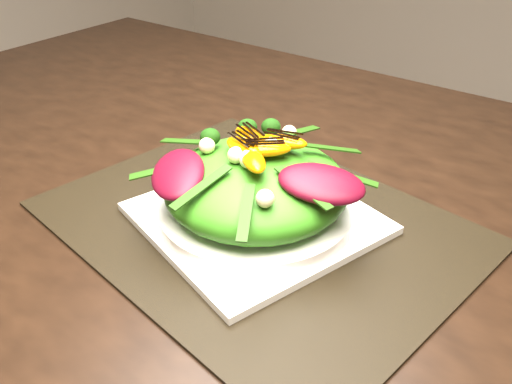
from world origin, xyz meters
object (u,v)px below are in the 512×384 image
Objects in this scene: lettuce_mound at (256,185)px; orange_segment at (265,142)px; placemat at (256,223)px; salad_bowl at (256,209)px; plate_base at (256,218)px; dining_table at (270,178)px.

lettuce_mound is 0.05m from orange_segment.
salad_bowl reaches higher than placemat.
placemat is at bearing 0.00° from lettuce_mound.
lettuce_mound is (0.00, 0.00, 0.05)m from placemat.
plate_base is at bearing -78.26° from orange_segment.
dining_table is 0.15m from salad_bowl.
orange_segment is (-0.01, 0.03, 0.10)m from placemat.
plate_base is (0.07, -0.13, 0.03)m from dining_table.
salad_bowl reaches higher than plate_base.
salad_bowl is (0.00, 0.00, 0.02)m from placemat.
plate_base is at bearing 0.00° from salad_bowl.
placemat is 2.09× the size of salad_bowl.
orange_segment is at bearing 101.74° from placemat.
orange_segment is at bearing -57.88° from dining_table.
salad_bowl is at bearing 0.00° from lettuce_mound.
lettuce_mound is (0.07, -0.13, 0.07)m from dining_table.
dining_table is 0.15m from placemat.
dining_table is 7.46× the size of lettuce_mound.
plate_base is (0.00, 0.00, 0.01)m from placemat.
placemat is 1.98× the size of plate_base.
dining_table reaches higher than placemat.
plate_base is 0.01m from salad_bowl.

